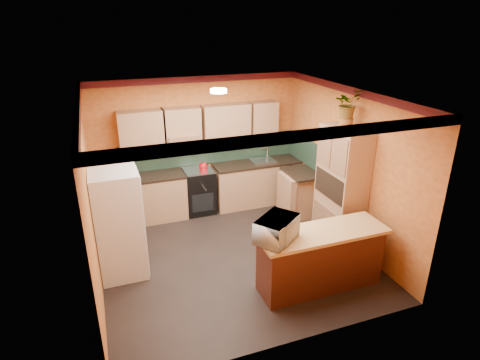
% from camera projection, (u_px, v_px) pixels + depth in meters
% --- Properties ---
extents(room_shell, '(4.24, 4.24, 2.72)m').
position_uv_depth(room_shell, '(227.00, 131.00, 6.24)').
color(room_shell, black).
rests_on(room_shell, ground).
extents(base_cabinets_back, '(3.65, 0.60, 0.88)m').
position_uv_depth(base_cabinets_back, '(228.00, 187.00, 8.35)').
color(base_cabinets_back, tan).
rests_on(base_cabinets_back, ground).
extents(countertop_back, '(3.65, 0.62, 0.04)m').
position_uv_depth(countertop_back, '(228.00, 167.00, 8.17)').
color(countertop_back, black).
rests_on(countertop_back, base_cabinets_back).
extents(stove, '(0.58, 0.58, 0.91)m').
position_uv_depth(stove, '(199.00, 191.00, 8.14)').
color(stove, black).
rests_on(stove, ground).
extents(kettle, '(0.22, 0.22, 0.18)m').
position_uv_depth(kettle, '(203.00, 166.00, 7.92)').
color(kettle, '#AC0B12').
rests_on(kettle, stove).
extents(sink, '(0.48, 0.40, 0.03)m').
position_uv_depth(sink, '(263.00, 161.00, 8.41)').
color(sink, silver).
rests_on(sink, countertop_back).
extents(base_cabinets_right, '(0.60, 0.80, 0.88)m').
position_uv_depth(base_cabinets_right, '(301.00, 194.00, 8.02)').
color(base_cabinets_right, tan).
rests_on(base_cabinets_right, ground).
extents(countertop_right, '(0.62, 0.80, 0.04)m').
position_uv_depth(countertop_right, '(303.00, 173.00, 7.85)').
color(countertop_right, black).
rests_on(countertop_right, base_cabinets_right).
extents(fridge, '(0.68, 0.66, 1.70)m').
position_uv_depth(fridge, '(119.00, 225.00, 6.01)').
color(fridge, silver).
rests_on(fridge, ground).
extents(pantry, '(0.48, 0.90, 2.10)m').
position_uv_depth(pantry, '(341.00, 189.00, 6.74)').
color(pantry, tan).
rests_on(pantry, ground).
extents(fern_pot, '(0.22, 0.22, 0.16)m').
position_uv_depth(fern_pot, '(346.00, 123.00, 6.35)').
color(fern_pot, brown).
rests_on(fern_pot, pantry).
extents(fern, '(0.48, 0.45, 0.45)m').
position_uv_depth(fern, '(348.00, 104.00, 6.24)').
color(fern, tan).
rests_on(fern, fern_pot).
extents(breakfast_bar, '(1.80, 0.55, 0.88)m').
position_uv_depth(breakfast_bar, '(320.00, 260.00, 5.85)').
color(breakfast_bar, '#481A10').
rests_on(breakfast_bar, ground).
extents(bar_top, '(1.90, 0.65, 0.05)m').
position_uv_depth(bar_top, '(322.00, 233.00, 5.68)').
color(bar_top, tan).
rests_on(bar_top, breakfast_bar).
extents(microwave, '(0.73, 0.70, 0.34)m').
position_uv_depth(microwave, '(277.00, 229.00, 5.37)').
color(microwave, silver).
rests_on(microwave, bar_top).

